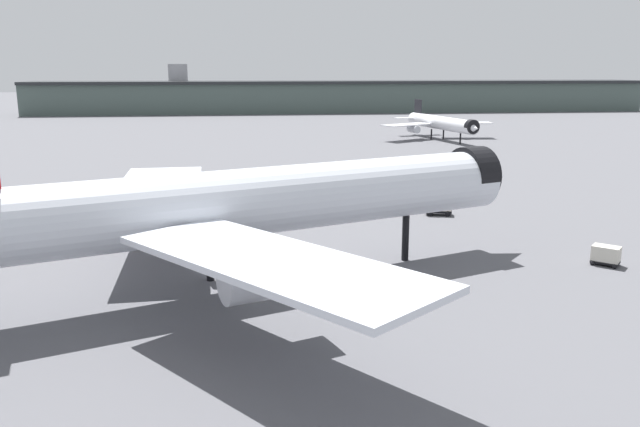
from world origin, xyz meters
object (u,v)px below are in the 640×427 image
(airliner_near_gate, at_px, (244,204))
(baggage_tug_wing, at_px, (438,207))
(baggage_cart_trailing, at_px, (606,255))
(airliner_far_taxiway, at_px, (440,123))

(airliner_near_gate, distance_m, baggage_tug_wing, 34.60)
(baggage_tug_wing, relative_size, baggage_cart_trailing, 1.22)
(baggage_tug_wing, xyz_separation_m, baggage_cart_trailing, (10.17, -21.73, 0.00))
(airliner_near_gate, xyz_separation_m, baggage_tug_wing, (23.18, 24.95, -6.15))
(baggage_cart_trailing, bearing_deg, airliner_near_gate, 46.18)
(airliner_far_taxiway, xyz_separation_m, baggage_tug_wing, (-22.99, -83.46, -3.29))
(baggage_tug_wing, bearing_deg, baggage_cart_trailing, 129.30)
(airliner_near_gate, xyz_separation_m, airliner_far_taxiway, (46.17, 108.41, -2.86))
(airliner_far_taxiway, xyz_separation_m, baggage_cart_trailing, (-12.81, -105.18, -3.29))
(airliner_near_gate, distance_m, baggage_cart_trailing, 34.07)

